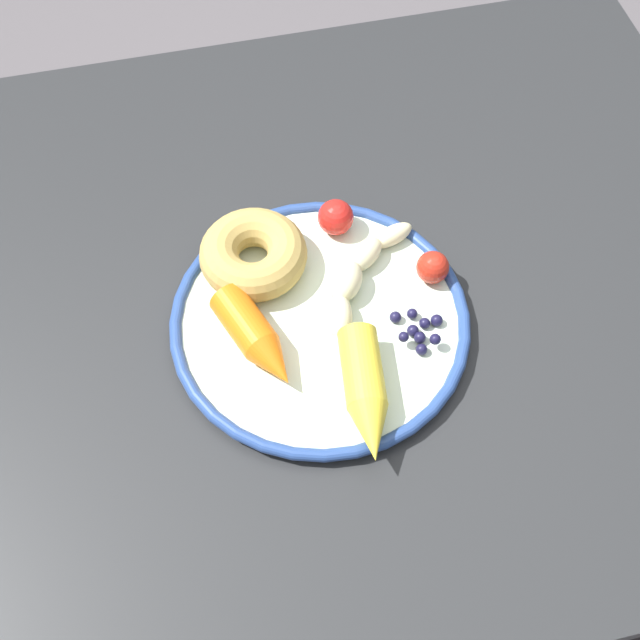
# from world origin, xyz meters

# --- Properties ---
(ground_plane) EXTENTS (6.00, 6.00, 0.00)m
(ground_plane) POSITION_xyz_m (0.00, 0.00, 0.00)
(ground_plane) COLOR #565154
(dining_table) EXTENTS (0.92, 0.76, 0.75)m
(dining_table) POSITION_xyz_m (0.00, 0.00, 0.64)
(dining_table) COLOR #252627
(dining_table) RESTS_ON ground_plane
(plate) EXTENTS (0.29, 0.29, 0.02)m
(plate) POSITION_xyz_m (0.02, 0.05, 0.76)
(plate) COLOR silver
(plate) RESTS_ON dining_table
(banana) EXTENTS (0.12, 0.16, 0.03)m
(banana) POSITION_xyz_m (-0.02, 0.02, 0.77)
(banana) COLOR beige
(banana) RESTS_ON plate
(carrot_orange) EXTENTS (0.07, 0.12, 0.04)m
(carrot_orange) POSITION_xyz_m (0.09, 0.06, 0.78)
(carrot_orange) COLOR orange
(carrot_orange) RESTS_ON plate
(carrot_yellow) EXTENTS (0.05, 0.13, 0.04)m
(carrot_yellow) POSITION_xyz_m (0.00, 0.14, 0.78)
(carrot_yellow) COLOR yellow
(carrot_yellow) RESTS_ON plate
(donut) EXTENTS (0.14, 0.14, 0.04)m
(donut) POSITION_xyz_m (0.07, -0.03, 0.78)
(donut) COLOR tan
(donut) RESTS_ON plate
(blueberry_pile) EXTENTS (0.05, 0.05, 0.02)m
(blueberry_pile) POSITION_xyz_m (-0.06, 0.08, 0.77)
(blueberry_pile) COLOR #191638
(blueberry_pile) RESTS_ON plate
(tomato_near) EXTENTS (0.03, 0.03, 0.03)m
(tomato_near) POSITION_xyz_m (-0.10, 0.02, 0.78)
(tomato_near) COLOR red
(tomato_near) RESTS_ON plate
(tomato_mid) EXTENTS (0.04, 0.04, 0.04)m
(tomato_mid) POSITION_xyz_m (-0.02, -0.06, 0.78)
(tomato_mid) COLOR red
(tomato_mid) RESTS_ON plate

